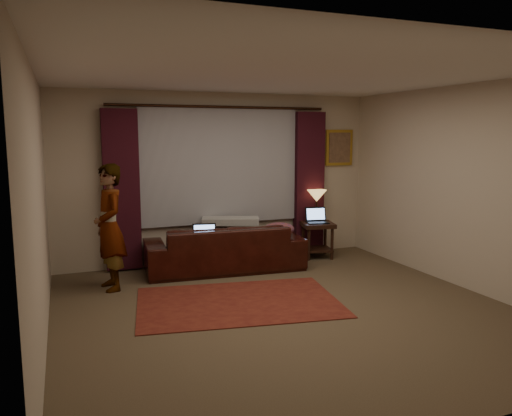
{
  "coord_description": "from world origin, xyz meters",
  "views": [
    {
      "loc": [
        -2.28,
        -4.91,
        1.96
      ],
      "look_at": [
        0.1,
        1.2,
        1.0
      ],
      "focal_mm": 35.0,
      "sensor_mm": 36.0,
      "label": 1
    }
  ],
  "objects_px": {
    "tiffany_lamp": "(317,205)",
    "laptop_table": "(318,216)",
    "laptop_sofa": "(205,234)",
    "person": "(110,227)",
    "sofa": "(224,239)",
    "end_table": "(317,240)"
  },
  "relations": [
    {
      "from": "sofa",
      "to": "laptop_table",
      "type": "bearing_deg",
      "value": -170.8
    },
    {
      "from": "tiffany_lamp",
      "to": "laptop_table",
      "type": "height_order",
      "value": "tiffany_lamp"
    },
    {
      "from": "laptop_sofa",
      "to": "laptop_table",
      "type": "xyz_separation_m",
      "value": [
        1.93,
        0.27,
        0.11
      ]
    },
    {
      "from": "laptop_sofa",
      "to": "tiffany_lamp",
      "type": "xyz_separation_m",
      "value": [
        2.01,
        0.45,
        0.24
      ]
    },
    {
      "from": "laptop_sofa",
      "to": "person",
      "type": "distance_m",
      "value": 1.34
    },
    {
      "from": "end_table",
      "to": "laptop_table",
      "type": "bearing_deg",
      "value": -118.77
    },
    {
      "from": "tiffany_lamp",
      "to": "laptop_table",
      "type": "xyz_separation_m",
      "value": [
        -0.08,
        -0.18,
        -0.13
      ]
    },
    {
      "from": "end_table",
      "to": "person",
      "type": "height_order",
      "value": "person"
    },
    {
      "from": "laptop_table",
      "to": "person",
      "type": "xyz_separation_m",
      "value": [
        -3.24,
        -0.49,
        0.11
      ]
    },
    {
      "from": "tiffany_lamp",
      "to": "person",
      "type": "bearing_deg",
      "value": -168.44
    },
    {
      "from": "laptop_sofa",
      "to": "end_table",
      "type": "height_order",
      "value": "laptop_sofa"
    },
    {
      "from": "sofa",
      "to": "tiffany_lamp",
      "type": "xyz_separation_m",
      "value": [
        1.68,
        0.32,
        0.36
      ]
    },
    {
      "from": "laptop_sofa",
      "to": "laptop_table",
      "type": "height_order",
      "value": "laptop_table"
    },
    {
      "from": "laptop_table",
      "to": "laptop_sofa",
      "type": "bearing_deg",
      "value": -160.69
    },
    {
      "from": "laptop_table",
      "to": "end_table",
      "type": "bearing_deg",
      "value": 72.59
    },
    {
      "from": "laptop_sofa",
      "to": "person",
      "type": "bearing_deg",
      "value": -158.7
    },
    {
      "from": "tiffany_lamp",
      "to": "laptop_sofa",
      "type": "bearing_deg",
      "value": -167.27
    },
    {
      "from": "end_table",
      "to": "person",
      "type": "bearing_deg",
      "value": -170.7
    },
    {
      "from": "sofa",
      "to": "end_table",
      "type": "bearing_deg",
      "value": -169.44
    },
    {
      "from": "sofa",
      "to": "end_table",
      "type": "xyz_separation_m",
      "value": [
        1.63,
        0.18,
        -0.18
      ]
    },
    {
      "from": "sofa",
      "to": "laptop_sofa",
      "type": "height_order",
      "value": "sofa"
    },
    {
      "from": "sofa",
      "to": "laptop_table",
      "type": "xyz_separation_m",
      "value": [
        1.61,
        0.14,
        0.23
      ]
    }
  ]
}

